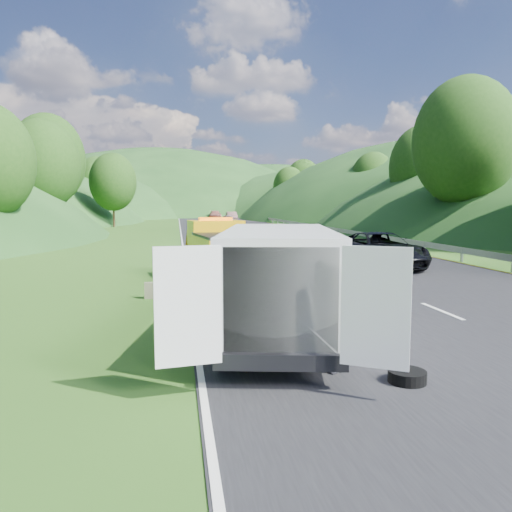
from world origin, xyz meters
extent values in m
plane|color=#38661E|center=(0.00, 0.00, 0.00)|extent=(320.00, 320.00, 0.00)
cube|color=black|center=(3.00, 40.00, 0.01)|extent=(14.00, 200.00, 0.02)
cube|color=gray|center=(10.30, 52.50, 0.00)|extent=(0.06, 140.00, 1.52)
cylinder|color=black|center=(-3.74, 6.31, 0.49)|extent=(0.47, 1.01, 0.97)
cylinder|color=black|center=(-1.92, 6.57, 0.49)|extent=(0.47, 1.01, 0.97)
cylinder|color=black|center=(-3.20, 2.46, 0.49)|extent=(0.47, 1.01, 0.97)
cylinder|color=black|center=(-1.37, 2.72, 0.49)|extent=(0.47, 1.01, 0.97)
cube|color=#E1A40B|center=(-2.71, 5.62, 1.41)|extent=(2.29, 1.83, 1.85)
cube|color=#E1A40B|center=(-2.41, 3.46, 1.17)|extent=(2.58, 3.57, 1.26)
cube|color=black|center=(-2.41, 3.46, 1.85)|extent=(2.58, 3.57, 0.10)
cube|color=black|center=(-2.88, 6.77, 0.87)|extent=(2.09, 1.43, 0.68)
cube|color=black|center=(-2.96, 7.35, 0.68)|extent=(2.05, 0.48, 0.49)
cube|color=#E1A40B|center=(-2.93, 7.11, 1.51)|extent=(2.03, 1.03, 1.06)
cube|color=orange|center=(-2.71, 5.62, 2.38)|extent=(1.38, 0.43, 0.16)
cube|color=black|center=(-2.81, 6.29, 1.75)|extent=(1.84, 0.34, 0.87)
cylinder|color=black|center=(-2.71, -2.19, 0.43)|extent=(0.48, 0.91, 0.87)
cylinder|color=black|center=(-0.79, -2.56, 0.43)|extent=(0.48, 0.91, 0.87)
cylinder|color=black|center=(-3.41, -5.81, 0.43)|extent=(0.48, 0.91, 0.87)
cylinder|color=black|center=(-1.49, -6.18, 0.43)|extent=(0.48, 0.91, 0.87)
cube|color=silver|center=(-2.12, -4.29, 1.46)|extent=(3.25, 5.95, 2.00)
cube|color=silver|center=(-1.56, -1.37, 1.03)|extent=(2.31, 1.37, 1.08)
cube|color=black|center=(-1.60, -1.58, 1.89)|extent=(2.04, 0.74, 0.90)
cube|color=black|center=(-2.65, -7.00, 1.46)|extent=(1.83, 0.46, 1.73)
cube|color=silver|center=(-4.12, -7.22, 1.46)|extent=(1.03, 0.23, 1.84)
cube|color=silver|center=(-1.36, -7.75, 1.46)|extent=(0.92, 0.58, 1.84)
cube|color=black|center=(-2.67, -7.11, 0.49)|extent=(2.16, 0.57, 0.27)
imported|color=white|center=(-3.53, 0.60, 0.00)|extent=(0.68, 0.75, 1.67)
imported|color=tan|center=(-1.68, 0.79, 0.00)|extent=(0.52, 0.45, 0.93)
imported|color=black|center=(-1.52, -6.42, 0.00)|extent=(1.16, 0.91, 1.57)
cube|color=#67664D|center=(-5.16, 1.27, 0.26)|extent=(0.32, 0.18, 0.52)
cylinder|color=black|center=(-0.49, -7.09, 0.00)|extent=(0.64, 0.64, 0.20)
imported|color=black|center=(5.23, 7.61, 0.00)|extent=(2.99, 6.03, 1.64)
imported|color=#414346|center=(2.94, 56.43, 0.00)|extent=(1.66, 4.14, 1.41)
imported|color=brown|center=(5.34, 73.69, 0.00)|extent=(1.66, 4.75, 1.57)
imported|color=#9F5D4F|center=(3.41, 86.93, 0.00)|extent=(2.21, 5.44, 1.58)
camera|label=1|loc=(-4.26, -14.71, 3.01)|focal=35.00mm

